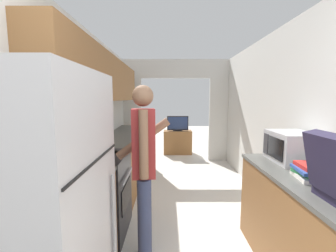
% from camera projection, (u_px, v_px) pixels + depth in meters
% --- Properties ---
extents(wall_left, '(0.38, 7.39, 2.50)m').
position_uv_depth(wall_left, '(85.00, 103.00, 2.85)').
color(wall_left, silver).
rests_on(wall_left, ground_plane).
extents(wall_right, '(0.06, 7.39, 2.50)m').
position_uv_depth(wall_right, '(306.00, 128.00, 2.45)').
color(wall_right, silver).
rests_on(wall_right, ground_plane).
extents(wall_far_with_doorway, '(2.98, 0.06, 2.50)m').
position_uv_depth(wall_far_with_doorway, '(176.00, 103.00, 5.53)').
color(wall_far_with_doorway, silver).
rests_on(wall_far_with_doorway, ground_plane).
extents(counter_left, '(0.62, 3.75, 0.93)m').
position_uv_depth(counter_left, '(121.00, 163.00, 3.83)').
color(counter_left, brown).
rests_on(counter_left, ground_plane).
extents(counter_right, '(0.62, 1.87, 0.93)m').
position_uv_depth(counter_right, '(319.00, 241.00, 1.75)').
color(counter_right, brown).
rests_on(counter_right, ground_plane).
extents(refrigerator, '(0.74, 0.83, 1.72)m').
position_uv_depth(refrigerator, '(35.00, 226.00, 1.25)').
color(refrigerator, '#B7B7BC').
rests_on(refrigerator, ground_plane).
extents(range_oven, '(0.66, 0.76, 1.07)m').
position_uv_depth(range_oven, '(99.00, 194.00, 2.58)').
color(range_oven, black).
rests_on(range_oven, ground_plane).
extents(person, '(0.54, 0.40, 1.69)m').
position_uv_depth(person, '(144.00, 169.00, 2.10)').
color(person, '#384266').
rests_on(person, ground_plane).
extents(microwave, '(0.39, 0.50, 0.30)m').
position_uv_depth(microwave, '(292.00, 147.00, 2.27)').
color(microwave, '#B7B7BC').
rests_on(microwave, counter_right).
extents(book_stack, '(0.27, 0.31, 0.12)m').
position_uv_depth(book_stack, '(312.00, 172.00, 1.79)').
color(book_stack, white).
rests_on(book_stack, counter_right).
extents(tv_cabinet, '(0.79, 0.42, 0.66)m').
position_uv_depth(tv_cabinet, '(178.00, 142.00, 6.38)').
color(tv_cabinet, brown).
rests_on(tv_cabinet, ground_plane).
extents(television, '(0.59, 0.16, 0.42)m').
position_uv_depth(television, '(178.00, 124.00, 6.27)').
color(television, black).
rests_on(television, tv_cabinet).
extents(knife, '(0.09, 0.30, 0.02)m').
position_uv_depth(knife, '(111.00, 144.00, 3.16)').
color(knife, '#B7B7BC').
rests_on(knife, counter_left).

